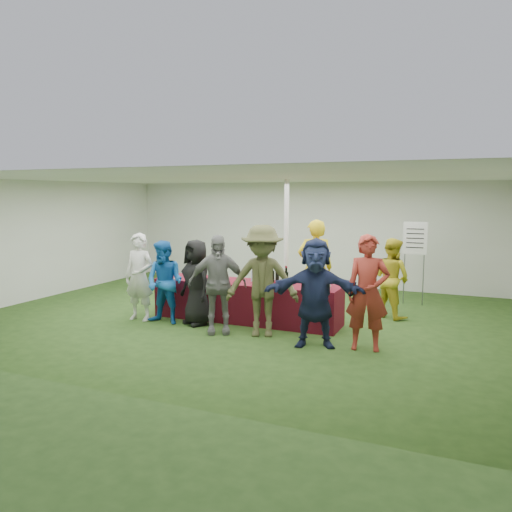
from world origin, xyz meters
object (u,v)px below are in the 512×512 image
at_px(staff_back, 392,278).
at_px(customer_1, 165,282).
at_px(dump_bucket, 323,285).
at_px(customer_4, 262,281).
at_px(serving_table, 246,301).
at_px(customer_2, 196,282).
at_px(staff_pourer, 315,268).
at_px(wine_list_sign, 415,244).
at_px(customer_0, 139,277).
at_px(customer_3, 217,284).
at_px(customer_5, 315,293).
at_px(customer_6, 368,293).

relative_size(staff_back, customer_1, 1.00).
height_order(dump_bucket, customer_4, customer_4).
relative_size(serving_table, customer_1, 2.33).
bearing_deg(customer_4, customer_2, 153.08).
height_order(staff_pourer, customer_1, staff_pourer).
bearing_deg(serving_table, staff_back, 28.64).
height_order(wine_list_sign, staff_pourer, staff_pourer).
distance_m(staff_pourer, staff_back, 1.49).
bearing_deg(customer_0, serving_table, 19.86).
relative_size(staff_back, customer_4, 0.82).
bearing_deg(customer_4, customer_1, 160.66).
height_order(customer_3, customer_4, customer_4).
xyz_separation_m(dump_bucket, customer_5, (0.09, -0.80, 0.02)).
bearing_deg(customer_1, staff_back, 30.55).
height_order(wine_list_sign, customer_6, wine_list_sign).
relative_size(serving_table, staff_back, 2.32).
height_order(customer_4, customer_5, customer_4).
relative_size(dump_bucket, customer_4, 0.13).
distance_m(staff_back, customer_0, 4.85).
relative_size(staff_pourer, customer_2, 1.21).
height_order(staff_pourer, customer_2, staff_pourer).
height_order(customer_0, customer_1, customer_0).
height_order(serving_table, staff_pourer, staff_pourer).
relative_size(wine_list_sign, staff_back, 1.16).
height_order(dump_bucket, customer_2, customer_2).
distance_m(serving_table, wine_list_sign, 3.98).
height_order(customer_0, customer_6, customer_6).
relative_size(customer_2, customer_4, 0.83).
relative_size(customer_1, customer_2, 0.98).
height_order(serving_table, customer_0, customer_0).
bearing_deg(customer_2, customer_6, 22.90).
distance_m(staff_back, customer_3, 3.48).
relative_size(staff_pourer, customer_4, 1.01).
xyz_separation_m(customer_2, customer_3, (0.62, -0.36, 0.07)).
height_order(wine_list_sign, customer_4, customer_4).
bearing_deg(staff_pourer, customer_1, 15.21).
relative_size(wine_list_sign, customer_2, 1.14).
height_order(customer_3, customer_5, customer_5).
height_order(staff_back, customer_5, customer_5).
bearing_deg(customer_6, staff_back, 79.76).
xyz_separation_m(customer_0, customer_6, (4.33, -0.13, 0.06)).
height_order(customer_1, customer_4, customer_4).
bearing_deg(customer_6, customer_2, 165.94).
bearing_deg(customer_6, serving_table, 151.13).
bearing_deg(staff_pourer, customer_3, 37.55).
distance_m(customer_0, customer_2, 1.17).
bearing_deg(serving_table, customer_3, -96.58).
xyz_separation_m(wine_list_sign, customer_4, (-2.09, -3.53, -0.37)).
height_order(customer_4, customer_6, customer_4).
xyz_separation_m(customer_0, customer_2, (1.16, 0.15, -0.04)).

